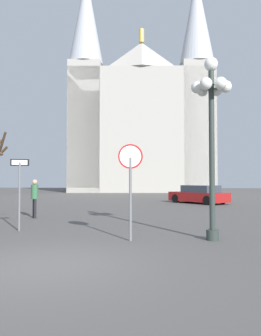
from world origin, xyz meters
TOP-DOWN VIEW (x-y plane):
  - ground_plane at (0.00, 0.00)m, footprint 120.00×120.00m
  - cathedral at (-0.51, 40.12)m, footprint 20.54×12.22m
  - stop_sign at (1.49, 2.82)m, footprint 0.71×0.13m
  - one_way_arrow_sign at (-2.45, 4.24)m, footprint 0.58×0.26m
  - street_lamp at (3.84, 3.15)m, footprint 1.18×1.07m
  - parked_car_near_red at (5.12, 17.79)m, footprint 4.33×4.41m
  - pedestrian_walking at (-3.36, 7.85)m, footprint 0.32×0.32m

SIDE VIEW (x-z plane):
  - ground_plane at x=0.00m, z-range 0.00..0.00m
  - parked_car_near_red at x=5.12m, z-range -0.03..1.29m
  - pedestrian_walking at x=-3.36m, z-range 0.19..1.94m
  - one_way_arrow_sign at x=-2.45m, z-range 0.29..2.74m
  - stop_sign at x=1.49m, z-range 0.53..3.30m
  - street_lamp at x=3.84m, z-range 1.06..6.39m
  - cathedral at x=-0.51m, z-range -5.24..26.19m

